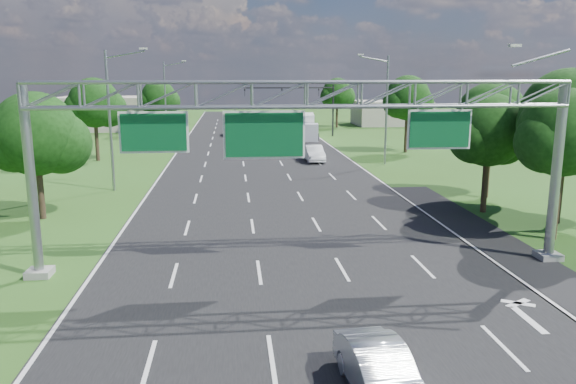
{
  "coord_description": "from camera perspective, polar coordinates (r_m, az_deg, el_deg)",
  "views": [
    {
      "loc": [
        -2.85,
        -11.28,
        8.28
      ],
      "look_at": [
        -0.35,
        13.56,
        3.07
      ],
      "focal_mm": 35.0,
      "sensor_mm": 36.0,
      "label": 1
    }
  ],
  "objects": [
    {
      "name": "streetlight_l_near",
      "position": [
        42.22,
        -17.43,
        7.6
      ],
      "size": [
        2.97,
        0.22,
        10.16
      ],
      "color": "gray",
      "rests_on": "ground"
    },
    {
      "name": "tree_verge_la",
      "position": [
        35.28,
        -24.1,
        5.05
      ],
      "size": [
        5.76,
        4.8,
        7.4
      ],
      "color": "#2D2116",
      "rests_on": "ground"
    },
    {
      "name": "tree_cluster_right",
      "position": [
        35.33,
        24.39,
        5.94
      ],
      "size": [
        9.91,
        14.6,
        8.68
      ],
      "color": "#2D2116",
      "rests_on": "ground"
    },
    {
      "name": "streetlight_r_mid",
      "position": [
        53.26,
        9.79,
        8.73
      ],
      "size": [
        2.97,
        0.22,
        10.16
      ],
      "color": "gray",
      "rests_on": "ground"
    },
    {
      "name": "road",
      "position": [
        42.2,
        -1.75,
        0.48
      ],
      "size": [
        18.0,
        180.0,
        0.02
      ],
      "primitive_type": "cube",
      "color": "black",
      "rests_on": "ground"
    },
    {
      "name": "tree_verge_rd",
      "position": [
        62.32,
        12.1,
        9.11
      ],
      "size": [
        5.76,
        4.8,
        8.28
      ],
      "color": "#2D2116",
      "rests_on": "ground"
    },
    {
      "name": "silver_sedan",
      "position": [
        15.54,
        9.36,
        -17.62
      ],
      "size": [
        1.81,
        4.3,
        1.38
      ],
      "primitive_type": "imported",
      "rotation": [
        0.0,
        0.0,
        0.08
      ],
      "color": "silver",
      "rests_on": "ground"
    },
    {
      "name": "car_queue_a",
      "position": [
        59.02,
        -3.26,
        4.37
      ],
      "size": [
        2.42,
        4.8,
        1.34
      ],
      "primitive_type": "imported",
      "rotation": [
        0.0,
        0.0,
        0.12
      ],
      "color": "#B8B8B8",
      "rests_on": "ground"
    },
    {
      "name": "ground",
      "position": [
        42.2,
        -1.75,
        0.48
      ],
      "size": [
        220.0,
        220.0,
        0.0
      ],
      "primitive_type": "plane",
      "color": "#2A4C16",
      "rests_on": "ground"
    },
    {
      "name": "tree_verge_re",
      "position": [
        90.96,
        5.07,
        9.82
      ],
      "size": [
        5.76,
        4.8,
        7.84
      ],
      "color": "#2D2116",
      "rests_on": "ground"
    },
    {
      "name": "tree_verge_lc",
      "position": [
        82.0,
        -12.96,
        9.2
      ],
      "size": [
        5.76,
        4.8,
        7.62
      ],
      "color": "#2D2116",
      "rests_on": "ground"
    },
    {
      "name": "building_left",
      "position": [
        91.49,
        -17.97,
        7.61
      ],
      "size": [
        14.0,
        10.0,
        5.0
      ],
      "primitive_type": "cube",
      "color": "#AFA493",
      "rests_on": "ground"
    },
    {
      "name": "streetlight_l_far",
      "position": [
        76.79,
        -12.22,
        9.53
      ],
      "size": [
        2.97,
        0.22,
        10.16
      ],
      "color": "gray",
      "rests_on": "ground"
    },
    {
      "name": "car_queue_c",
      "position": [
        78.72,
        -5.76,
        6.31
      ],
      "size": [
        1.96,
        4.85,
        1.65
      ],
      "primitive_type": "imported",
      "rotation": [
        0.0,
        0.0,
        0.0
      ],
      "color": "black",
      "rests_on": "ground"
    },
    {
      "name": "tree_verge_lb",
      "position": [
        57.88,
        -18.99,
        8.33
      ],
      "size": [
        5.76,
        4.8,
        8.06
      ],
      "color": "#2D2116",
      "rests_on": "ground"
    },
    {
      "name": "building_right",
      "position": [
        97.27,
        10.4,
        7.91
      ],
      "size": [
        12.0,
        9.0,
        4.0
      ],
      "primitive_type": "cube",
      "color": "#AFA493",
      "rests_on": "ground"
    },
    {
      "name": "car_queue_d",
      "position": [
        54.98,
        2.66,
        3.94
      ],
      "size": [
        1.68,
        4.69,
        1.54
      ],
      "primitive_type": "imported",
      "rotation": [
        0.0,
        0.0,
        0.01
      ],
      "color": "white",
      "rests_on": "ground"
    },
    {
      "name": "road_flare",
      "position": [
        29.63,
        20.76,
        -5.22
      ],
      "size": [
        3.0,
        30.0,
        0.02
      ],
      "primitive_type": "cube",
      "color": "black",
      "rests_on": "ground"
    },
    {
      "name": "traffic_signal",
      "position": [
        77.03,
        2.0,
        9.48
      ],
      "size": [
        12.21,
        0.24,
        7.0
      ],
      "color": "black",
      "rests_on": "ground"
    },
    {
      "name": "box_truck",
      "position": [
        75.09,
        1.78,
        6.64
      ],
      "size": [
        3.08,
        8.62,
        3.18
      ],
      "rotation": [
        0.0,
        0.0,
        -0.11
      ],
      "color": "white",
      "rests_on": "ground"
    },
    {
      "name": "sign_gantry",
      "position": [
        23.53,
        2.06,
        8.41
      ],
      "size": [
        23.5,
        1.0,
        9.56
      ],
      "color": "gray",
      "rests_on": "ground"
    }
  ]
}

